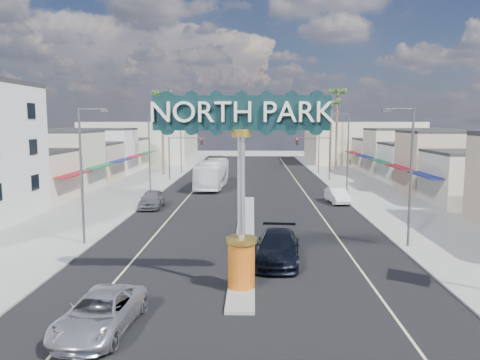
# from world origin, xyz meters

# --- Properties ---
(ground) EXTENTS (160.00, 160.00, 0.00)m
(ground) POSITION_xyz_m (0.00, 30.00, 0.00)
(ground) COLOR gray
(ground) RESTS_ON ground
(road) EXTENTS (20.00, 120.00, 0.01)m
(road) POSITION_xyz_m (0.00, 30.00, 0.01)
(road) COLOR black
(road) RESTS_ON ground
(median_island) EXTENTS (1.30, 30.00, 0.16)m
(median_island) POSITION_xyz_m (0.00, 14.00, 0.08)
(median_island) COLOR gray
(median_island) RESTS_ON ground
(sidewalk_left) EXTENTS (8.00, 120.00, 0.12)m
(sidewalk_left) POSITION_xyz_m (-14.00, 30.00, 0.06)
(sidewalk_left) COLOR gray
(sidewalk_left) RESTS_ON ground
(sidewalk_right) EXTENTS (8.00, 120.00, 0.12)m
(sidewalk_right) POSITION_xyz_m (14.00, 30.00, 0.06)
(sidewalk_right) COLOR gray
(sidewalk_right) RESTS_ON ground
(storefront_row_left) EXTENTS (12.00, 42.00, 6.00)m
(storefront_row_left) POSITION_xyz_m (-24.00, 43.00, 3.00)
(storefront_row_left) COLOR beige
(storefront_row_left) RESTS_ON ground
(storefront_row_right) EXTENTS (12.00, 42.00, 6.00)m
(storefront_row_right) POSITION_xyz_m (24.00, 43.00, 3.00)
(storefront_row_right) COLOR #B7B29E
(storefront_row_right) RESTS_ON ground
(backdrop_far_left) EXTENTS (20.00, 20.00, 8.00)m
(backdrop_far_left) POSITION_xyz_m (-22.00, 75.00, 4.00)
(backdrop_far_left) COLOR #B7B29E
(backdrop_far_left) RESTS_ON ground
(backdrop_far_right) EXTENTS (20.00, 20.00, 8.00)m
(backdrop_far_right) POSITION_xyz_m (22.00, 75.00, 4.00)
(backdrop_far_right) COLOR beige
(backdrop_far_right) RESTS_ON ground
(gateway_sign) EXTENTS (8.20, 1.50, 9.15)m
(gateway_sign) POSITION_xyz_m (0.00, 1.98, 5.93)
(gateway_sign) COLOR #CF470F
(gateway_sign) RESTS_ON median_island
(traffic_signal_left) EXTENTS (5.09, 0.45, 6.00)m
(traffic_signal_left) POSITION_xyz_m (-9.18, 43.99, 4.27)
(traffic_signal_left) COLOR #47474C
(traffic_signal_left) RESTS_ON ground
(traffic_signal_right) EXTENTS (5.09, 0.45, 6.00)m
(traffic_signal_right) POSITION_xyz_m (9.18, 43.99, 4.27)
(traffic_signal_right) COLOR #47474C
(traffic_signal_right) RESTS_ON ground
(streetlight_l_near) EXTENTS (2.03, 0.22, 9.00)m
(streetlight_l_near) POSITION_xyz_m (-10.43, 10.00, 5.07)
(streetlight_l_near) COLOR #47474C
(streetlight_l_near) RESTS_ON ground
(streetlight_l_mid) EXTENTS (2.03, 0.22, 9.00)m
(streetlight_l_mid) POSITION_xyz_m (-10.43, 30.00, 5.07)
(streetlight_l_mid) COLOR #47474C
(streetlight_l_mid) RESTS_ON ground
(streetlight_l_far) EXTENTS (2.03, 0.22, 9.00)m
(streetlight_l_far) POSITION_xyz_m (-10.43, 52.00, 5.07)
(streetlight_l_far) COLOR #47474C
(streetlight_l_far) RESTS_ON ground
(streetlight_r_near) EXTENTS (2.03, 0.22, 9.00)m
(streetlight_r_near) POSITION_xyz_m (10.43, 10.00, 5.07)
(streetlight_r_near) COLOR #47474C
(streetlight_r_near) RESTS_ON ground
(streetlight_r_mid) EXTENTS (2.03, 0.22, 9.00)m
(streetlight_r_mid) POSITION_xyz_m (10.43, 30.00, 5.07)
(streetlight_r_mid) COLOR #47474C
(streetlight_r_mid) RESTS_ON ground
(streetlight_r_far) EXTENTS (2.03, 0.22, 9.00)m
(streetlight_r_far) POSITION_xyz_m (10.43, 52.00, 5.07)
(streetlight_r_far) COLOR #47474C
(streetlight_r_far) RESTS_ON ground
(palm_left_far) EXTENTS (2.60, 2.60, 13.10)m
(palm_left_far) POSITION_xyz_m (-13.00, 50.00, 11.50)
(palm_left_far) COLOR brown
(palm_left_far) RESTS_ON ground
(palm_right_mid) EXTENTS (2.60, 2.60, 12.10)m
(palm_right_mid) POSITION_xyz_m (13.00, 56.00, 10.60)
(palm_right_mid) COLOR brown
(palm_right_mid) RESTS_ON ground
(palm_right_far) EXTENTS (2.60, 2.60, 14.10)m
(palm_right_far) POSITION_xyz_m (15.00, 62.00, 12.39)
(palm_right_far) COLOR brown
(palm_right_far) RESTS_ON ground
(suv_left) EXTENTS (2.87, 5.49, 1.48)m
(suv_left) POSITION_xyz_m (-5.37, -2.65, 0.74)
(suv_left) COLOR silver
(suv_left) RESTS_ON ground
(suv_right) EXTENTS (2.95, 6.23, 1.76)m
(suv_right) POSITION_xyz_m (2.00, 6.62, 0.88)
(suv_right) COLOR black
(suv_right) RESTS_ON ground
(car_parked_left) EXTENTS (2.18, 5.01, 1.68)m
(car_parked_left) POSITION_xyz_m (-9.00, 23.44, 0.84)
(car_parked_left) COLOR slate
(car_parked_left) RESTS_ON ground
(car_parked_right) EXTENTS (2.07, 4.72, 1.51)m
(car_parked_right) POSITION_xyz_m (9.00, 26.69, 0.75)
(car_parked_right) COLOR white
(car_parked_right) RESTS_ON ground
(city_bus) EXTENTS (3.42, 12.27, 3.38)m
(city_bus) POSITION_xyz_m (-4.49, 37.46, 1.69)
(city_bus) COLOR white
(city_bus) RESTS_ON ground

